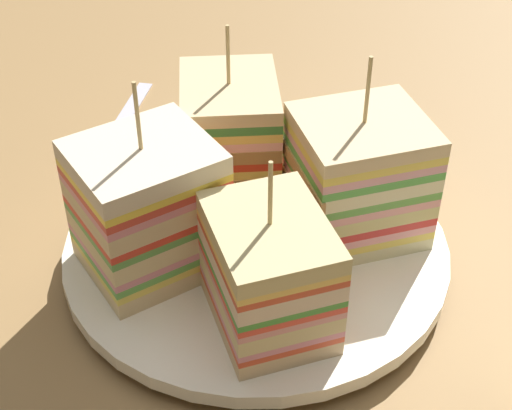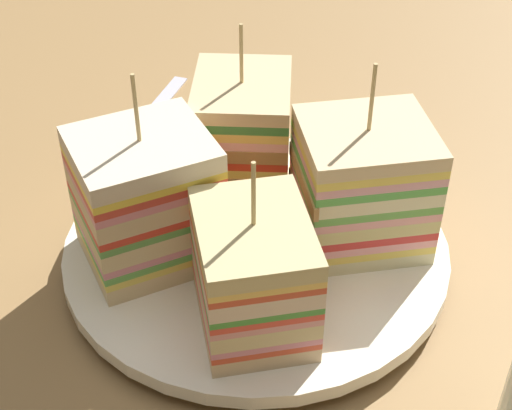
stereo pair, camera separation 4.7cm
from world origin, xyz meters
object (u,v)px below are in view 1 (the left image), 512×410
object	(u,v)px
sandwich_wedge_1	(149,208)
sandwich_wedge_0	(230,136)
plate	(256,250)
sandwich_wedge_2	(268,272)
sandwich_wedge_3	(358,177)
chip_pile	(232,236)
spoon	(103,149)

from	to	relation	value
sandwich_wedge_1	sandwich_wedge_0	bearing A→B (deg)	27.82
plate	sandwich_wedge_2	size ratio (longest dim) A/B	2.24
sandwich_wedge_3	chip_pile	xyz separation A→B (cm)	(-7.97, -1.70, -2.60)
sandwich_wedge_2	sandwich_wedge_3	xyz separation A→B (cm)	(6.49, 7.36, 0.49)
sandwich_wedge_0	sandwich_wedge_1	size ratio (longest dim) A/B	0.94
sandwich_wedge_2	chip_pile	bearing A→B (deg)	2.65
plate	spoon	xyz separation A→B (cm)	(-10.35, 13.68, -0.67)
sandwich_wedge_3	chip_pile	bearing A→B (deg)	1.47
sandwich_wedge_2	chip_pile	distance (cm)	6.22
sandwich_wedge_0	sandwich_wedge_3	world-z (taller)	sandwich_wedge_3
sandwich_wedge_3	plate	bearing A→B (deg)	-2.76
sandwich_wedge_0	sandwich_wedge_2	xyz separation A→B (cm)	(0.98, -12.89, -0.42)
plate	sandwich_wedge_0	xyz separation A→B (cm)	(-1.03, 6.41, 4.59)
sandwich_wedge_2	plate	bearing A→B (deg)	-12.54
sandwich_wedge_0	sandwich_wedge_3	xyz separation A→B (cm)	(7.47, -5.53, 0.06)
chip_pile	sandwich_wedge_1	bearing A→B (deg)	-176.79
chip_pile	spoon	world-z (taller)	chip_pile
sandwich_wedge_0	sandwich_wedge_1	world-z (taller)	sandwich_wedge_1
spoon	chip_pile	bearing A→B (deg)	48.82
sandwich_wedge_2	sandwich_wedge_0	bearing A→B (deg)	-7.71
sandwich_wedge_0	sandwich_wedge_2	world-z (taller)	sandwich_wedge_0
sandwich_wedge_1	plate	bearing A→B (deg)	-16.95
sandwich_wedge_3	spoon	xyz separation A→B (cm)	(-16.78, 12.80, -5.32)
sandwich_wedge_1	sandwich_wedge_2	world-z (taller)	sandwich_wedge_1
plate	sandwich_wedge_1	world-z (taller)	sandwich_wedge_1
sandwich_wedge_1	spoon	bearing A→B (deg)	78.37
sandwich_wedge_3	sandwich_wedge_2	bearing A→B (deg)	38.05
sandwich_wedge_1	sandwich_wedge_3	distance (cm)	12.98
spoon	sandwich_wedge_3	bearing A→B (deg)	70.21
plate	sandwich_wedge_2	bearing A→B (deg)	-90.48
sandwich_wedge_1	sandwich_wedge_2	distance (cm)	8.35
sandwich_wedge_0	sandwich_wedge_3	bearing A→B (deg)	55.46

